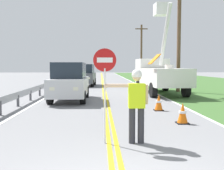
# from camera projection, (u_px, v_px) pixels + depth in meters

# --- Properties ---
(centerline_yellow_left) EXTENTS (0.11, 110.00, 0.01)m
(centerline_yellow_left) POSITION_uv_depth(u_px,v_px,m) (103.00, 88.00, 23.75)
(centerline_yellow_left) COLOR yellow
(centerline_yellow_left) RESTS_ON ground
(centerline_yellow_right) EXTENTS (0.11, 110.00, 0.01)m
(centerline_yellow_right) POSITION_uv_depth(u_px,v_px,m) (105.00, 88.00, 23.75)
(centerline_yellow_right) COLOR yellow
(centerline_yellow_right) RESTS_ON ground
(edge_line_right) EXTENTS (0.12, 110.00, 0.01)m
(edge_line_right) POSITION_uv_depth(u_px,v_px,m) (144.00, 88.00, 23.91)
(edge_line_right) COLOR silver
(edge_line_right) RESTS_ON ground
(edge_line_left) EXTENTS (0.12, 110.00, 0.01)m
(edge_line_left) POSITION_uv_depth(u_px,v_px,m) (63.00, 88.00, 23.59)
(edge_line_left) COLOR silver
(edge_line_left) RESTS_ON ground
(flagger_worker) EXTENTS (1.09, 0.25, 1.83)m
(flagger_worker) POSITION_uv_depth(u_px,v_px,m) (136.00, 101.00, 6.58)
(flagger_worker) COLOR #2D2D33
(flagger_worker) RESTS_ON ground
(stop_sign_paddle) EXTENTS (0.56, 0.04, 2.33)m
(stop_sign_paddle) POSITION_uv_depth(u_px,v_px,m) (105.00, 74.00, 6.51)
(stop_sign_paddle) COLOR silver
(stop_sign_paddle) RESTS_ON ground
(utility_bucket_truck) EXTENTS (2.67, 6.92, 6.13)m
(utility_bucket_truck) POSITION_uv_depth(u_px,v_px,m) (159.00, 73.00, 18.82)
(utility_bucket_truck) COLOR white
(utility_bucket_truck) RESTS_ON ground
(oncoming_suv_nearest) EXTENTS (1.95, 4.62, 2.10)m
(oncoming_suv_nearest) POSITION_uv_depth(u_px,v_px,m) (70.00, 82.00, 14.81)
(oncoming_suv_nearest) COLOR silver
(oncoming_suv_nearest) RESTS_ON ground
(oncoming_suv_second) EXTENTS (2.08, 4.68, 2.10)m
(oncoming_suv_second) POSITION_uv_depth(u_px,v_px,m) (85.00, 75.00, 26.05)
(oncoming_suv_second) COLOR #4C5156
(oncoming_suv_second) RESTS_ON ground
(utility_pole_near) EXTENTS (1.80, 0.28, 7.59)m
(utility_pole_near) POSITION_uv_depth(u_px,v_px,m) (179.00, 38.00, 19.88)
(utility_pole_near) COLOR brown
(utility_pole_near) RESTS_ON ground
(utility_pole_mid) EXTENTS (1.80, 0.28, 7.98)m
(utility_pole_mid) POSITION_uv_depth(u_px,v_px,m) (141.00, 51.00, 39.55)
(utility_pole_mid) COLOR brown
(utility_pole_mid) RESTS_ON ground
(traffic_cone_lead) EXTENTS (0.40, 0.40, 0.70)m
(traffic_cone_lead) POSITION_uv_depth(u_px,v_px,m) (183.00, 113.00, 8.90)
(traffic_cone_lead) COLOR orange
(traffic_cone_lead) RESTS_ON ground
(traffic_cone_mid) EXTENTS (0.40, 0.40, 0.70)m
(traffic_cone_mid) POSITION_uv_depth(u_px,v_px,m) (159.00, 103.00, 11.51)
(traffic_cone_mid) COLOR orange
(traffic_cone_mid) RESTS_ON ground
(guardrail_left_shoulder) EXTENTS (0.10, 32.00, 0.71)m
(guardrail_left_shoulder) POSITION_uv_depth(u_px,v_px,m) (43.00, 86.00, 18.37)
(guardrail_left_shoulder) COLOR #9EA0A3
(guardrail_left_shoulder) RESTS_ON ground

